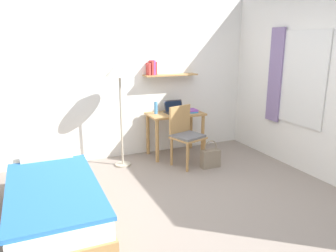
# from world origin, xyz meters

# --- Properties ---
(ground_plane) EXTENTS (5.28, 5.28, 0.00)m
(ground_plane) POSITION_xyz_m (0.00, 0.00, 0.00)
(ground_plane) COLOR gray
(wall_back) EXTENTS (4.40, 0.27, 2.60)m
(wall_back) POSITION_xyz_m (0.01, 2.02, 1.30)
(wall_back) COLOR white
(wall_back) RESTS_ON ground_plane
(wall_right) EXTENTS (0.10, 4.40, 2.60)m
(wall_right) POSITION_xyz_m (2.02, 0.04, 1.30)
(wall_right) COLOR white
(wall_right) RESTS_ON ground_plane
(bed) EXTENTS (0.87, 2.00, 0.54)m
(bed) POSITION_xyz_m (-1.48, 0.24, 0.24)
(bed) COLOR #B2844C
(bed) RESTS_ON ground_plane
(desk) EXTENTS (0.91, 0.52, 0.72)m
(desk) POSITION_xyz_m (0.58, 1.70, 0.57)
(desk) COLOR #B2844C
(desk) RESTS_ON ground_plane
(desk_chair) EXTENTS (0.54, 0.53, 0.91)m
(desk_chair) POSITION_xyz_m (0.53, 1.22, 0.51)
(desk_chair) COLOR #B2844C
(desk_chair) RESTS_ON ground_plane
(standing_lamp) EXTENTS (0.43, 0.43, 1.60)m
(standing_lamp) POSITION_xyz_m (-0.37, 1.57, 1.41)
(standing_lamp) COLOR #B2A893
(standing_lamp) RESTS_ON ground_plane
(laptop) EXTENTS (0.33, 0.22, 0.20)m
(laptop) POSITION_xyz_m (0.59, 1.76, 0.77)
(laptop) COLOR #2D2D33
(laptop) RESTS_ON desk
(water_bottle) EXTENTS (0.06, 0.06, 0.20)m
(water_bottle) POSITION_xyz_m (0.27, 1.77, 0.82)
(water_bottle) COLOR #4C99DB
(water_bottle) RESTS_ON desk
(book_stack) EXTENTS (0.17, 0.23, 0.05)m
(book_stack) POSITION_xyz_m (0.86, 1.65, 0.74)
(book_stack) COLOR #3384C6
(book_stack) RESTS_ON desk
(handbag) EXTENTS (0.30, 0.12, 0.43)m
(handbag) POSITION_xyz_m (0.83, 0.96, 0.15)
(handbag) COLOR gray
(handbag) RESTS_ON ground_plane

